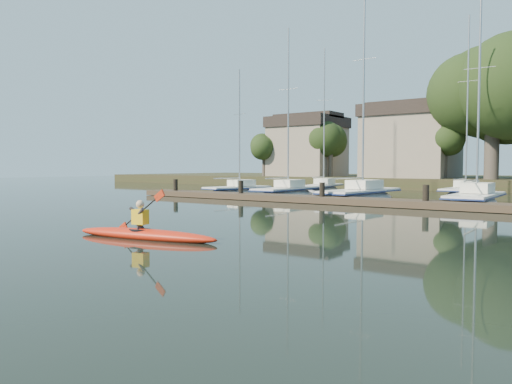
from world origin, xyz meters
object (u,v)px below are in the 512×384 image
Objects in this scene: kayak at (144,232)px; sailboat_5 at (323,193)px; sailboat_0 at (238,196)px; sailboat_6 at (465,197)px; sailboat_3 at (475,208)px; dock at (370,202)px; sailboat_2 at (361,202)px; sailboat_1 at (286,198)px.

kayak is 0.37× the size of sailboat_5.
sailboat_0 is 17.08m from sailboat_6.
sailboat_0 is 17.63m from sailboat_3.
dock is at bearing -8.90° from sailboat_0.
sailboat_5 is at bearing -176.47° from sailboat_6.
dock is 5.10m from sailboat_2.
kayak is at bearing -80.44° from sailboat_2.
sailboat_1 is at bearing 101.52° from kayak.
sailboat_2 reaches higher than sailboat_1.
sailboat_2 reaches higher than sailboat_6.
sailboat_2 reaches higher than kayak.
kayak is 0.15× the size of dock.
sailboat_3 is 17.00m from sailboat_5.
sailboat_1 is (-8.67, 5.01, -0.39)m from dock.
kayak is 30.05m from sailboat_5.
dock is 5.95m from sailboat_3.
sailboat_5 is (-7.32, 8.37, 0.03)m from sailboat_2.
dock is at bearing -141.51° from sailboat_3.
sailboat_6 reaches higher than sailboat_5.
kayak is 0.35× the size of sailboat_6.
sailboat_2 is 1.18× the size of sailboat_3.
sailboat_6 is at bearing -7.38° from sailboat_5.
dock is 13.89m from sailboat_0.
sailboat_5 is at bearing 127.78° from dock.
sailboat_2 reaches higher than dock.
sailboat_0 is at bearing 111.39° from kayak.
sailboat_3 is (13.24, -1.21, -0.01)m from sailboat_1.
dock is (0.37, 15.75, 0.01)m from kayak.
sailboat_3 is 0.91× the size of sailboat_6.
sailboat_3 is at bearing -73.38° from sailboat_6.
dock is at bearing -56.34° from sailboat_2.
sailboat_0 is at bearing -122.52° from sailboat_5.
kayak is at bearing -47.08° from sailboat_0.
sailboat_5 reaches higher than sailboat_3.
kayak is 24.12m from sailboat_0.
sailboat_1 is 7.84m from sailboat_5.
dock is at bearing -63.17° from sailboat_5.
sailboat_5 is (-1.21, 7.74, 0.01)m from sailboat_1.
sailboat_2 is (6.11, -0.62, -0.01)m from sailboat_1.
sailboat_1 is 0.86× the size of sailboat_2.
sailboat_1 is 13.36m from sailboat_6.
sailboat_2 is at bearing -8.04° from sailboat_1.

